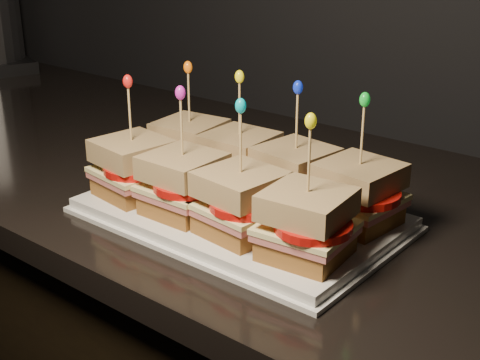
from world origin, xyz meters
The scene contains 59 objects.
granite_slab centered at (0.22, 1.70, 0.85)m, with size 2.27×0.63×0.03m, color black.
platter centered at (0.49, 1.58, 0.88)m, with size 0.38×0.23×0.02m, color white.
platter_rim centered at (0.49, 1.58, 0.87)m, with size 0.39×0.24×0.01m, color white.
sandwich_0_bread_bot centered at (0.35, 1.63, 0.90)m, with size 0.08×0.08×0.02m, color brown.
sandwich_0_ham centered at (0.35, 1.63, 0.91)m, with size 0.09×0.09×0.01m, color #BF575A.
sandwich_0_cheese centered at (0.35, 1.63, 0.92)m, with size 0.09×0.09×0.01m, color #F3E494.
sandwich_0_tomato centered at (0.36, 1.63, 0.93)m, with size 0.08×0.08×0.01m, color red.
sandwich_0_bread_top centered at (0.35, 1.63, 0.94)m, with size 0.08×0.08×0.03m, color brown.
sandwich_0_pick centered at (0.35, 1.63, 0.99)m, with size 0.00×0.00×0.09m, color tan.
sandwich_0_frill centered at (0.35, 1.63, 1.03)m, with size 0.01×0.01×0.02m, color orange.
sandwich_1_bread_bot centered at (0.44, 1.63, 0.90)m, with size 0.08×0.08×0.02m, color brown.
sandwich_1_ham centered at (0.44, 1.63, 0.91)m, with size 0.09×0.09×0.01m, color #BF575A.
sandwich_1_cheese centered at (0.44, 1.63, 0.92)m, with size 0.09×0.09×0.01m, color #F3E494.
sandwich_1_tomato centered at (0.45, 1.63, 0.93)m, with size 0.08×0.08×0.01m, color red.
sandwich_1_bread_top centered at (0.44, 1.63, 0.94)m, with size 0.08×0.08×0.03m, color brown.
sandwich_1_pick centered at (0.44, 1.63, 0.99)m, with size 0.00×0.00×0.09m, color tan.
sandwich_1_frill centered at (0.44, 1.63, 1.03)m, with size 0.01×0.01×0.02m, color yellow.
sandwich_2_bread_bot centered at (0.53, 1.63, 0.90)m, with size 0.08×0.08×0.02m, color brown.
sandwich_2_ham centered at (0.53, 1.63, 0.91)m, with size 0.09×0.09×0.01m, color #BF575A.
sandwich_2_cheese centered at (0.53, 1.63, 0.92)m, with size 0.09×0.09×0.01m, color #F3E494.
sandwich_2_tomato centered at (0.54, 1.63, 0.93)m, with size 0.08×0.08×0.01m, color red.
sandwich_2_bread_top centered at (0.53, 1.63, 0.94)m, with size 0.08×0.08×0.03m, color brown.
sandwich_2_pick centered at (0.53, 1.63, 0.99)m, with size 0.00×0.00×0.09m, color tan.
sandwich_2_frill centered at (0.53, 1.63, 1.03)m, with size 0.01×0.01×0.02m, color #0F28D6.
sandwich_3_bread_bot centered at (0.62, 1.63, 0.90)m, with size 0.08×0.08×0.02m, color brown.
sandwich_3_ham centered at (0.62, 1.63, 0.91)m, with size 0.09×0.09×0.01m, color #BF575A.
sandwich_3_cheese centered at (0.62, 1.63, 0.92)m, with size 0.09×0.09×0.01m, color #F3E494.
sandwich_3_tomato centered at (0.63, 1.63, 0.93)m, with size 0.08×0.08×0.01m, color red.
sandwich_3_bread_top centered at (0.62, 1.63, 0.94)m, with size 0.08×0.08×0.03m, color brown.
sandwich_3_pick centered at (0.62, 1.63, 0.99)m, with size 0.00×0.00×0.09m, color tan.
sandwich_3_frill centered at (0.62, 1.63, 1.03)m, with size 0.01×0.01×0.02m, color green.
sandwich_4_bread_bot centered at (0.35, 1.53, 0.90)m, with size 0.08×0.08×0.02m, color brown.
sandwich_4_ham centered at (0.35, 1.53, 0.91)m, with size 0.09×0.09×0.01m, color #BF575A.
sandwich_4_cheese centered at (0.35, 1.53, 0.92)m, with size 0.09×0.09×0.01m, color #F3E494.
sandwich_4_tomato centered at (0.36, 1.52, 0.93)m, with size 0.08×0.08×0.01m, color red.
sandwich_4_bread_top centered at (0.35, 1.53, 0.94)m, with size 0.08×0.08×0.03m, color brown.
sandwich_4_pick centered at (0.35, 1.53, 0.99)m, with size 0.00×0.00×0.09m, color tan.
sandwich_4_frill centered at (0.35, 1.53, 1.03)m, with size 0.01×0.01×0.02m, color red.
sandwich_5_bread_bot centered at (0.44, 1.53, 0.90)m, with size 0.08×0.08×0.02m, color brown.
sandwich_5_ham centered at (0.44, 1.53, 0.91)m, with size 0.09×0.09×0.01m, color #BF575A.
sandwich_5_cheese centered at (0.44, 1.53, 0.92)m, with size 0.09×0.09×0.01m, color #F3E494.
sandwich_5_tomato centered at (0.45, 1.52, 0.93)m, with size 0.08×0.08×0.01m, color red.
sandwich_5_bread_top centered at (0.44, 1.53, 0.94)m, with size 0.08×0.08×0.03m, color brown.
sandwich_5_pick centered at (0.44, 1.53, 0.99)m, with size 0.00×0.00×0.09m, color tan.
sandwich_5_frill centered at (0.44, 1.53, 1.03)m, with size 0.01×0.01×0.02m, color #C81EAA.
sandwich_6_bread_bot centered at (0.53, 1.53, 0.90)m, with size 0.08×0.08×0.02m, color brown.
sandwich_6_ham centered at (0.53, 1.53, 0.91)m, with size 0.09×0.09×0.01m, color #BF575A.
sandwich_6_cheese centered at (0.53, 1.53, 0.92)m, with size 0.09×0.09×0.01m, color #F3E494.
sandwich_6_tomato centered at (0.54, 1.52, 0.93)m, with size 0.08×0.08×0.01m, color red.
sandwich_6_bread_top centered at (0.53, 1.53, 0.94)m, with size 0.08×0.08×0.03m, color brown.
sandwich_6_pick centered at (0.53, 1.53, 0.99)m, with size 0.00×0.00×0.09m, color tan.
sandwich_6_frill centered at (0.53, 1.53, 1.03)m, with size 0.01×0.01×0.02m, color #03A4B5.
sandwich_7_bread_bot centered at (0.62, 1.53, 0.90)m, with size 0.08×0.08×0.02m, color brown.
sandwich_7_ham centered at (0.62, 1.53, 0.91)m, with size 0.09×0.09×0.01m, color #BF575A.
sandwich_7_cheese centered at (0.62, 1.53, 0.92)m, with size 0.09×0.09×0.01m, color #F3E494.
sandwich_7_tomato centered at (0.63, 1.52, 0.93)m, with size 0.08×0.08×0.01m, color red.
sandwich_7_bread_top centered at (0.62, 1.53, 0.94)m, with size 0.08×0.08×0.03m, color brown.
sandwich_7_pick centered at (0.62, 1.53, 0.99)m, with size 0.00×0.00×0.09m, color tan.
sandwich_7_frill centered at (0.62, 1.53, 1.03)m, with size 0.01×0.01×0.02m, color yellow.
Camera 1 is at (0.96, 1.00, 1.22)m, focal length 50.00 mm.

